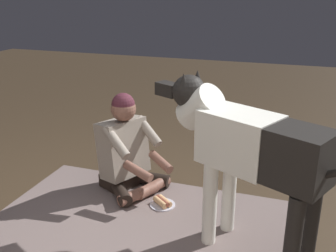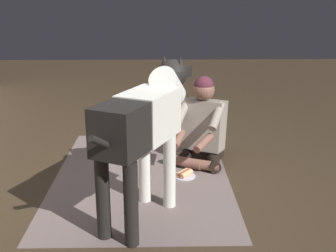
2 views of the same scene
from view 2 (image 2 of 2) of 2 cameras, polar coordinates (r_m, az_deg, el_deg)
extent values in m
plane|color=#3E3020|center=(3.93, -3.18, -7.10)|extent=(14.10, 14.10, 0.00)
cube|color=#73635F|center=(4.00, -3.45, -6.53)|extent=(2.31, 1.56, 0.01)
cube|color=black|center=(4.40, 4.75, -3.50)|extent=(0.37, 0.41, 0.12)
cylinder|color=black|center=(4.21, 5.97, -4.45)|extent=(0.40, 0.12, 0.11)
cylinder|color=brown|center=(4.10, 4.36, -5.09)|extent=(0.22, 0.37, 0.09)
cylinder|color=black|center=(4.31, 2.07, -3.82)|extent=(0.34, 0.38, 0.11)
cylinder|color=brown|center=(4.16, 2.16, -4.73)|extent=(0.26, 0.36, 0.09)
cube|color=gray|center=(4.28, 4.72, 0.19)|extent=(0.42, 0.48, 0.51)
cylinder|color=gray|center=(4.06, 6.42, 1.25)|extent=(0.30, 0.20, 0.24)
cylinder|color=brown|center=(3.96, 4.71, -2.24)|extent=(0.26, 0.21, 0.12)
cylinder|color=gray|center=(4.18, 1.87, 1.82)|extent=(0.30, 0.20, 0.24)
cylinder|color=brown|center=(4.04, 1.38, -1.75)|extent=(0.28, 0.15, 0.12)
sphere|color=brown|center=(4.16, 4.72, 4.77)|extent=(0.21, 0.21, 0.21)
sphere|color=#4F212D|center=(4.15, 4.73, 5.26)|extent=(0.19, 0.19, 0.19)
cylinder|color=white|center=(3.44, -3.09, -5.34)|extent=(0.10, 0.10, 0.60)
cylinder|color=white|center=(3.35, 0.19, -5.94)|extent=(0.10, 0.10, 0.60)
cylinder|color=black|center=(2.97, -8.55, -9.35)|extent=(0.10, 0.10, 0.60)
cylinder|color=black|center=(2.87, -4.88, -10.24)|extent=(0.10, 0.10, 0.60)
cube|color=white|center=(3.13, -2.56, 1.50)|extent=(0.56, 0.48, 0.35)
cube|color=black|center=(2.83, -5.93, -0.34)|extent=(0.50, 0.44, 0.33)
cylinder|color=white|center=(3.38, -0.07, 5.15)|extent=(0.40, 0.34, 0.34)
sphere|color=black|center=(3.45, 0.65, 6.90)|extent=(0.23, 0.23, 0.23)
cube|color=black|center=(3.63, 1.91, 7.14)|extent=(0.20, 0.17, 0.09)
cone|color=black|center=(3.46, -0.48, 8.37)|extent=(0.11, 0.11, 0.10)
cone|color=black|center=(3.40, 1.65, 8.22)|extent=(0.11, 0.11, 0.10)
cylinder|color=black|center=(2.66, -8.32, -2.37)|extent=(0.29, 0.17, 0.20)
cylinder|color=silver|center=(3.98, 2.17, -6.62)|extent=(0.20, 0.20, 0.01)
cylinder|color=#E9B379|center=(3.96, 2.43, -6.30)|extent=(0.15, 0.13, 0.05)
cylinder|color=#E9B379|center=(3.98, 1.92, -6.15)|extent=(0.15, 0.13, 0.05)
cylinder|color=#974B36|center=(3.97, 2.17, -6.13)|extent=(0.15, 0.13, 0.04)
camera|label=1|loc=(3.59, -43.67, 13.34)|focal=41.49mm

